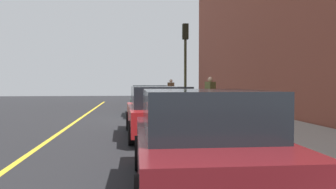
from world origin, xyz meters
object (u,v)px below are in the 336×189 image
(parked_car_maroon, at_px, (200,142))
(traffic_light_pole, at_px, (185,53))
(parked_car_red, at_px, (159,111))
(pedestrian_brown_coat, at_px, (171,91))
(parked_car_green, at_px, (149,100))
(rolling_suitcase, at_px, (168,100))
(pedestrian_olive_coat, at_px, (210,95))

(parked_car_maroon, height_order, traffic_light_pole, traffic_light_pole)
(parked_car_red, distance_m, pedestrian_brown_coat, 13.43)
(parked_car_red, xyz_separation_m, parked_car_green, (6.71, -0.08, 0.00))
(parked_car_green, xyz_separation_m, traffic_light_pole, (-1.65, -1.58, 2.23))
(parked_car_green, relative_size, rolling_suitcase, 4.99)
(parked_car_red, height_order, traffic_light_pole, traffic_light_pole)
(parked_car_green, bearing_deg, parked_car_red, 179.33)
(parked_car_maroon, distance_m, rolling_suitcase, 19.04)
(pedestrian_brown_coat, relative_size, traffic_light_pole, 0.42)
(parked_car_red, relative_size, traffic_light_pole, 1.06)
(parked_car_maroon, relative_size, pedestrian_brown_coat, 2.42)
(pedestrian_olive_coat, xyz_separation_m, rolling_suitcase, (8.78, 0.98, -0.68))
(traffic_light_pole, bearing_deg, pedestrian_brown_coat, -2.40)
(rolling_suitcase, bearing_deg, parked_car_red, 172.41)
(pedestrian_brown_coat, distance_m, rolling_suitcase, 0.83)
(parked_car_red, bearing_deg, rolling_suitcase, -7.59)
(parked_car_maroon, bearing_deg, rolling_suitcase, -5.03)
(pedestrian_olive_coat, height_order, rolling_suitcase, pedestrian_olive_coat)
(pedestrian_brown_coat, height_order, rolling_suitcase, pedestrian_brown_coat)
(pedestrian_olive_coat, bearing_deg, parked_car_maroon, 165.41)
(parked_car_red, distance_m, rolling_suitcase, 13.86)
(parked_car_green, xyz_separation_m, pedestrian_olive_coat, (-1.75, -2.73, 0.33))
(parked_car_red, distance_m, traffic_light_pole, 5.77)
(pedestrian_olive_coat, xyz_separation_m, traffic_light_pole, (0.10, 1.15, 1.90))
(parked_car_maroon, relative_size, rolling_suitcase, 4.82)
(pedestrian_olive_coat, distance_m, pedestrian_brown_coat, 8.36)
(pedestrian_olive_coat, bearing_deg, parked_car_red, 150.45)
(parked_car_red, bearing_deg, pedestrian_olive_coat, -29.55)
(parked_car_red, xyz_separation_m, traffic_light_pole, (5.06, -1.66, 2.23))
(parked_car_red, bearing_deg, parked_car_maroon, -178.25)
(parked_car_green, height_order, pedestrian_brown_coat, pedestrian_brown_coat)
(pedestrian_olive_coat, relative_size, pedestrian_brown_coat, 1.01)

